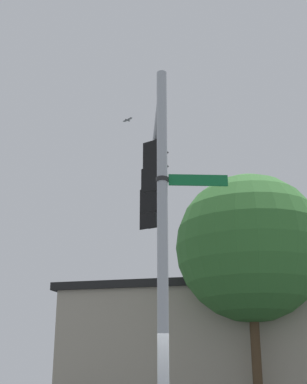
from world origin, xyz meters
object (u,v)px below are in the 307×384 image
at_px(traffic_light_mid_inner, 154,191).
at_px(traffic_light_mid_outer, 151,209).
at_px(bird_flying, 128,120).
at_px(traffic_light_nearest_pole, 158,167).
at_px(street_name_sign, 185,180).

distance_m(traffic_light_mid_inner, traffic_light_mid_outer, 1.69).
height_order(traffic_light_mid_outer, bird_flying, bird_flying).
bearing_deg(traffic_light_nearest_pole, traffic_light_mid_outer, 127.10).
distance_m(traffic_light_mid_outer, bird_flying, 3.37).
height_order(traffic_light_nearest_pole, traffic_light_mid_outer, same).
height_order(traffic_light_nearest_pole, street_name_sign, traffic_light_nearest_pole).
height_order(traffic_light_mid_outer, street_name_sign, traffic_light_mid_outer).
distance_m(traffic_light_mid_outer, street_name_sign, 5.35).
bearing_deg(traffic_light_nearest_pole, street_name_sign, -40.27).
relative_size(traffic_light_nearest_pole, traffic_light_mid_outer, 1.00).
relative_size(street_name_sign, bird_flying, 2.89).
distance_m(traffic_light_nearest_pole, traffic_light_mid_inner, 1.69).
bearing_deg(traffic_light_nearest_pole, bird_flying, 137.56).
xyz_separation_m(traffic_light_nearest_pole, bird_flying, (-3.04, 2.78, 3.21)).
xyz_separation_m(traffic_light_mid_outer, bird_flying, (-1.00, 0.08, 3.21)).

